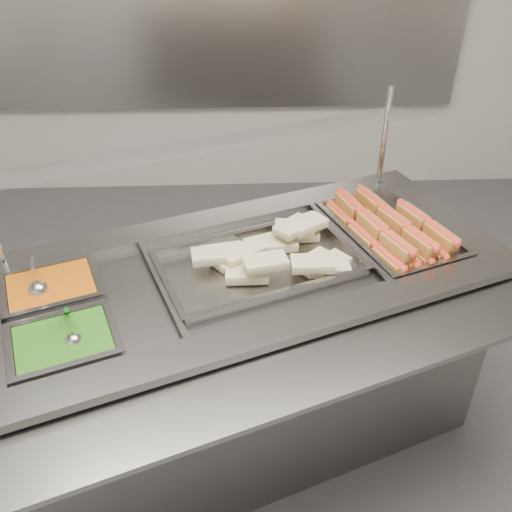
{
  "coord_description": "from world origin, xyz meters",
  "views": [
    {
      "loc": [
        0.05,
        -1.22,
        1.93
      ],
      "look_at": [
        0.12,
        0.34,
        0.86
      ],
      "focal_mm": 40.0,
      "sensor_mm": 36.0,
      "label": 1
    }
  ],
  "objects_px": {
    "pan_wraps": "(259,266)",
    "serving_spoon": "(73,335)",
    "sneeze_guard": "(218,146)",
    "steam_counter": "(245,356)",
    "ladle": "(38,289)",
    "pan_hotdogs": "(389,237)"
  },
  "relations": [
    {
      "from": "sneeze_guard",
      "to": "pan_wraps",
      "type": "xyz_separation_m",
      "value": [
        0.12,
        -0.17,
        -0.36
      ]
    },
    {
      "from": "pan_wraps",
      "to": "serving_spoon",
      "type": "distance_m",
      "value": 0.64
    },
    {
      "from": "steam_counter",
      "to": "pan_wraps",
      "type": "xyz_separation_m",
      "value": [
        0.05,
        0.02,
        0.39
      ]
    },
    {
      "from": "pan_wraps",
      "to": "serving_spoon",
      "type": "relative_size",
      "value": 4.62
    },
    {
      "from": "pan_hotdogs",
      "to": "ladle",
      "type": "distance_m",
      "value": 1.23
    },
    {
      "from": "pan_hotdogs",
      "to": "pan_wraps",
      "type": "xyz_separation_m",
      "value": [
        -0.49,
        -0.19,
        0.01
      ]
    },
    {
      "from": "pan_wraps",
      "to": "steam_counter",
      "type": "bearing_deg",
      "value": -159.1
    },
    {
      "from": "sneeze_guard",
      "to": "pan_wraps",
      "type": "relative_size",
      "value": 2.12
    },
    {
      "from": "ladle",
      "to": "serving_spoon",
      "type": "bearing_deg",
      "value": -55.09
    },
    {
      "from": "pan_hotdogs",
      "to": "serving_spoon",
      "type": "bearing_deg",
      "value": -152.21
    },
    {
      "from": "sneeze_guard",
      "to": "pan_hotdogs",
      "type": "xyz_separation_m",
      "value": [
        0.62,
        0.02,
        -0.38
      ]
    },
    {
      "from": "serving_spoon",
      "to": "pan_hotdogs",
      "type": "bearing_deg",
      "value": 27.79
    },
    {
      "from": "steam_counter",
      "to": "sneeze_guard",
      "type": "height_order",
      "value": "sneeze_guard"
    },
    {
      "from": "pan_wraps",
      "to": "ladle",
      "type": "distance_m",
      "value": 0.7
    },
    {
      "from": "ladle",
      "to": "serving_spoon",
      "type": "xyz_separation_m",
      "value": [
        0.15,
        -0.22,
        0.0
      ]
    },
    {
      "from": "sneeze_guard",
      "to": "ladle",
      "type": "bearing_deg",
      "value": -151.78
    },
    {
      "from": "pan_wraps",
      "to": "serving_spoon",
      "type": "bearing_deg",
      "value": -146.58
    },
    {
      "from": "pan_hotdogs",
      "to": "pan_wraps",
      "type": "distance_m",
      "value": 0.53
    },
    {
      "from": "sneeze_guard",
      "to": "serving_spoon",
      "type": "xyz_separation_m",
      "value": [
        -0.41,
        -0.52,
        -0.33
      ]
    },
    {
      "from": "sneeze_guard",
      "to": "steam_counter",
      "type": "bearing_deg",
      "value": -69.1
    },
    {
      "from": "pan_wraps",
      "to": "ladle",
      "type": "height_order",
      "value": "ladle"
    },
    {
      "from": "steam_counter",
      "to": "pan_wraps",
      "type": "height_order",
      "value": "pan_wraps"
    }
  ]
}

